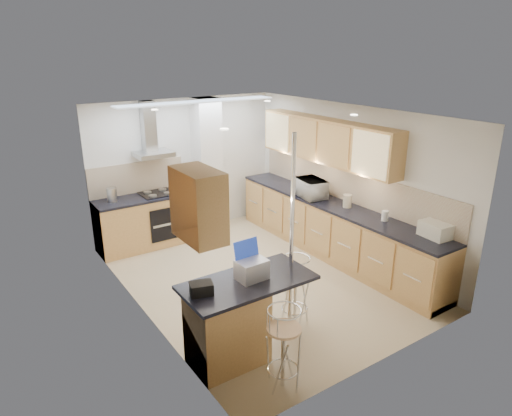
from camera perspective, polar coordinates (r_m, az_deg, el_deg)
ground at (r=7.09m, az=0.27°, el=-8.68°), size 4.80×4.80×0.00m
room_shell at (r=6.98m, az=0.76°, el=4.51°), size 3.64×4.84×2.51m
right_counter at (r=7.76m, az=9.48°, el=-2.63°), size 0.63×4.40×0.92m
back_counter at (r=8.23m, az=-13.57°, el=-1.61°), size 1.70×0.63×0.92m
peninsula at (r=5.27m, az=-1.01°, el=-13.51°), size 1.47×0.72×0.94m
microwave at (r=7.82m, az=6.89°, el=2.47°), size 0.46×0.62×0.31m
laptop at (r=5.02m, az=-0.55°, el=-7.69°), size 0.33×0.25×0.22m
bag at (r=4.78m, az=-6.84°, el=-9.96°), size 0.27×0.23×0.13m
bar_stool_near at (r=4.84m, az=3.45°, el=-17.09°), size 0.40×0.40×0.92m
bar_stool_end at (r=5.82m, az=4.91°, el=-10.26°), size 0.53×0.53×0.93m
jar_a at (r=8.17m, az=7.39°, el=2.71°), size 0.16×0.16×0.18m
jar_b at (r=8.02m, az=5.77°, el=2.28°), size 0.11×0.11×0.14m
jar_c at (r=7.43m, az=11.35°, el=0.87°), size 0.16×0.16×0.21m
jar_d at (r=6.97m, az=15.82°, el=-0.95°), size 0.11×0.11×0.15m
bread_bin at (r=6.60m, az=21.62°, el=-2.53°), size 0.34×0.42×0.21m
kettle at (r=7.91m, az=-17.58°, el=1.59°), size 0.16×0.16×0.24m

